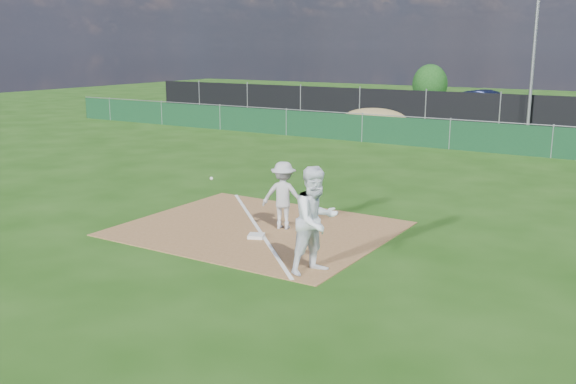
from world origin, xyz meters
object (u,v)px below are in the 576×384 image
(light_pole, at_px, (534,50))
(car_left, at_px, (416,102))
(tree_left, at_px, (430,84))
(play_at_first, at_px, (283,195))
(first_base, at_px, (256,236))
(runner, at_px, (316,220))
(car_mid, at_px, (487,104))

(light_pole, bearing_deg, car_left, 150.11)
(tree_left, bearing_deg, play_at_first, -75.91)
(car_left, bearing_deg, first_base, 179.93)
(play_at_first, relative_size, runner, 1.29)
(play_at_first, distance_m, car_left, 26.56)
(runner, distance_m, car_mid, 29.42)
(tree_left, bearing_deg, car_mid, -43.58)
(car_mid, height_order, tree_left, tree_left)
(light_pole, xyz_separation_m, runner, (1.11, -23.55, -2.97))
(first_base, bearing_deg, runner, -28.82)
(car_mid, distance_m, tree_left, 7.66)
(tree_left, bearing_deg, first_base, -76.50)
(first_base, distance_m, car_mid, 27.94)
(first_base, height_order, play_at_first, play_at_first)
(first_base, bearing_deg, light_pole, 87.15)
(runner, relative_size, tree_left, 0.70)
(light_pole, height_order, runner, light_pole)
(car_left, relative_size, car_mid, 0.95)
(car_left, distance_m, tree_left, 6.60)
(play_at_first, bearing_deg, runner, -46.08)
(light_pole, bearing_deg, runner, -87.31)
(play_at_first, relative_size, tree_left, 0.91)
(tree_left, bearing_deg, light_pole, -49.91)
(light_pole, relative_size, first_base, 23.29)
(car_left, bearing_deg, tree_left, -0.80)
(car_left, bearing_deg, play_at_first, -179.34)
(play_at_first, height_order, runner, runner)
(play_at_first, distance_m, tree_left, 33.13)
(play_at_first, relative_size, car_left, 0.59)
(light_pole, xyz_separation_m, first_base, (-1.11, -22.33, -3.94))
(light_pole, xyz_separation_m, car_mid, (-3.53, 5.50, -3.20))
(first_base, relative_size, car_left, 0.08)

